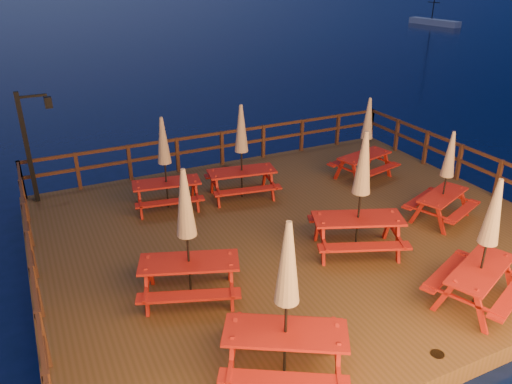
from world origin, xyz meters
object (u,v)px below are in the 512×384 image
Objects in this scene: lamp_post at (32,137)px; picnic_table_0 at (287,300)px; picnic_table_2 at (361,192)px; sailboat at (434,22)px; picnic_table_1 at (366,138)px.

picnic_table_0 is (2.90, -8.40, -0.38)m from lamp_post.
sailboat is at bearing 66.53° from picnic_table_2.
picnic_table_1 is at bearing 73.29° from picnic_table_2.
picnic_table_2 is (-2.68, -3.32, 0.19)m from picnic_table_1.
lamp_post is 1.07× the size of picnic_table_2.
picnic_table_2 is at bearing -43.91° from lamp_post.
sailboat is 45.30m from picnic_table_1.
picnic_table_2 is (3.20, 2.53, 0.05)m from picnic_table_0.
picnic_table_2 is at bearing -141.92° from picnic_table_1.
picnic_table_2 is (-35.43, -34.59, 1.56)m from sailboat.
lamp_post is 0.33× the size of sailboat.
lamp_post is 1.23× the size of picnic_table_1.
sailboat is 3.73× the size of picnic_table_1.
lamp_post is at bearing -151.56° from sailboat.
picnic_table_2 is (6.10, -5.87, -0.34)m from lamp_post.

